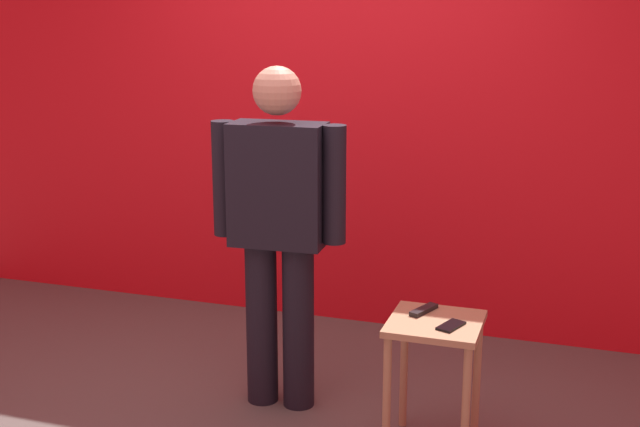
{
  "coord_description": "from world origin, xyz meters",
  "views": [
    {
      "loc": [
        1.43,
        -3.2,
        1.94
      ],
      "look_at": [
        0.19,
        0.55,
        0.95
      ],
      "focal_mm": 46.28,
      "sensor_mm": 36.0,
      "label": 1
    }
  ],
  "objects_px": {
    "side_table": "(434,349)",
    "standing_person": "(279,222)",
    "cell_phone": "(451,326)",
    "tv_remote": "(424,310)"
  },
  "relations": [
    {
      "from": "standing_person",
      "to": "cell_phone",
      "type": "bearing_deg",
      "value": -16.59
    },
    {
      "from": "cell_phone",
      "to": "tv_remote",
      "type": "distance_m",
      "value": 0.2
    },
    {
      "from": "cell_phone",
      "to": "tv_remote",
      "type": "bearing_deg",
      "value": 156.94
    },
    {
      "from": "side_table",
      "to": "standing_person",
      "type": "bearing_deg",
      "value": 165.28
    },
    {
      "from": "standing_person",
      "to": "tv_remote",
      "type": "xyz_separation_m",
      "value": [
        0.74,
        -0.13,
        -0.32
      ]
    },
    {
      "from": "standing_person",
      "to": "tv_remote",
      "type": "relative_size",
      "value": 9.9
    },
    {
      "from": "cell_phone",
      "to": "tv_remote",
      "type": "height_order",
      "value": "tv_remote"
    },
    {
      "from": "side_table",
      "to": "tv_remote",
      "type": "height_order",
      "value": "tv_remote"
    },
    {
      "from": "standing_person",
      "to": "cell_phone",
      "type": "distance_m",
      "value": 0.98
    },
    {
      "from": "standing_person",
      "to": "cell_phone",
      "type": "xyz_separation_m",
      "value": [
        0.88,
        -0.26,
        -0.32
      ]
    }
  ]
}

